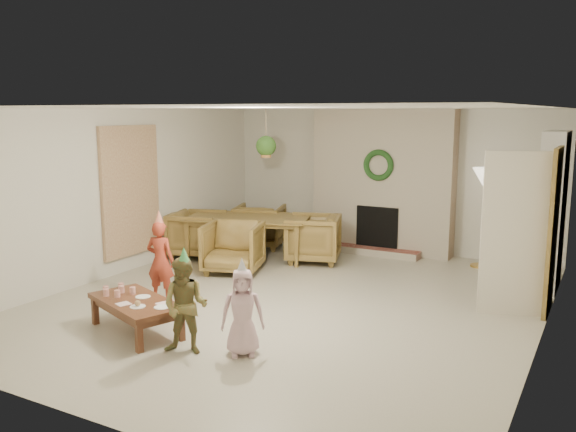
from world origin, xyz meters
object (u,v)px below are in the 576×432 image
Objects in this scene: dining_chair_near at (233,247)px; dining_chair_right at (313,238)px; dining_chair_left at (197,234)px; child_plaid at (185,306)px; dining_chair_far at (260,226)px; child_red at (160,261)px; child_pink at (243,312)px; coffee_table_top at (136,302)px; dining_table at (248,238)px.

dining_chair_right is at bearing 38.66° from dining_chair_near.
dining_chair_near is 1.00× the size of dining_chair_left.
dining_chair_far is at bearing 94.86° from child_plaid.
dining_chair_far is at bearing -92.72° from child_red.
child_pink reaches higher than dining_chair_near.
child_plaid is at bearing -82.98° from dining_chair_near.
dining_chair_right is 0.71× the size of coffee_table_top.
child_red reaches higher than child_pink.
child_plaid reaches higher than dining_chair_right.
dining_chair_right is at bearing -117.91° from child_red.
dining_table is 2.34× the size of dining_chair_far.
child_red reaches higher than dining_chair_right.
dining_table is at bearing 88.02° from child_pink.
dining_chair_right reaches higher than dining_table.
dining_chair_left is at bearing 135.00° from dining_chair_near.
dining_chair_left is 3.59m from coffee_table_top.
child_pink is (2.15, -3.45, 0.10)m from dining_table.
child_plaid reaches higher than dining_chair_left.
dining_chair_left is 4.21m from child_plaid.
dining_chair_near reaches higher than coffee_table_top.
dining_table is 2.34× the size of dining_chair_right.
dining_chair_far is 0.82× the size of child_red.
child_pink is at bearing 6.73° from child_plaid.
coffee_table_top is at bearing 147.95° from child_pink.
dining_table is 2.34× the size of dining_chair_left.
child_red is 1.17× the size of child_pink.
dining_chair_far is 0.86× the size of child_plaid.
dining_chair_far reaches higher than coffee_table_top.
child_red is (1.07, -2.18, 0.14)m from dining_chair_left.
child_pink reaches higher than dining_chair_far.
child_red is at bearing -102.92° from dining_table.
child_pink is at bearing 22.42° from coffee_table_top.
child_pink is (1.09, -3.80, 0.06)m from dining_chair_right.
dining_chair_near reaches higher than dining_table.
child_plaid is (0.86, -0.20, 0.15)m from coffee_table_top.
child_plaid is 1.11× the size of child_pink.
dining_table is 2.24× the size of child_pink.
dining_table is at bearing 95.85° from child_plaid.
coffee_table_top is (0.47, -2.65, -0.05)m from dining_chair_near.
dining_chair_near is 1.62m from child_red.
dining_table is 0.89m from dining_chair_far.
dining_chair_left reaches higher than dining_table.
child_plaid is (1.61, -3.69, 0.15)m from dining_table.
dining_chair_left is 0.86× the size of child_plaid.
dining_table is 2.02× the size of child_plaid.
dining_chair_near is 0.86× the size of child_plaid.
dining_chair_near is 0.96× the size of child_pink.
dining_table reaches higher than coffee_table_top.
child_red is 2.17m from child_pink.
child_red is at bearing -171.98° from dining_chair_left.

